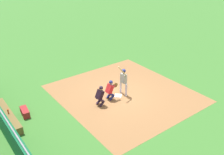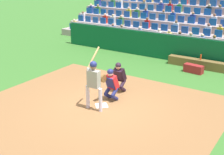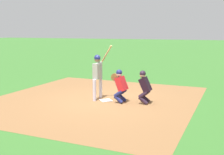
{
  "view_description": "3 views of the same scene",
  "coord_description": "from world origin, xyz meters",
  "px_view_note": "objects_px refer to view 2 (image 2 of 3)",
  "views": [
    {
      "loc": [
        11.03,
        -8.82,
        8.43
      ],
      "look_at": [
        -0.13,
        -0.39,
        1.39
      ],
      "focal_mm": 40.9,
      "sensor_mm": 36.0,
      "label": 1
    },
    {
      "loc": [
        -5.95,
        8.34,
        4.82
      ],
      "look_at": [
        0.1,
        -0.84,
        0.84
      ],
      "focal_mm": 49.22,
      "sensor_mm": 36.0,
      "label": 2
    },
    {
      "loc": [
        -9.89,
        -4.57,
        2.74
      ],
      "look_at": [
        0.49,
        -0.05,
        0.86
      ],
      "focal_mm": 45.26,
      "sensor_mm": 36.0,
      "label": 3
    }
  ],
  "objects_px": {
    "batter_at_plate": "(94,80)",
    "home_plate_umpire": "(119,76)",
    "dugout_bench": "(202,64)",
    "home_plate_marker": "(102,106)",
    "water_bottle_on_bench": "(201,57)",
    "catcher_crouching": "(111,83)",
    "equipment_duffel_bag": "(194,69)"
  },
  "relations": [
    {
      "from": "water_bottle_on_bench",
      "to": "batter_at_plate",
      "type": "bearing_deg",
      "value": 76.55
    },
    {
      "from": "equipment_duffel_bag",
      "to": "home_plate_marker",
      "type": "bearing_deg",
      "value": 81.12
    },
    {
      "from": "home_plate_marker",
      "to": "dugout_bench",
      "type": "bearing_deg",
      "value": -104.76
    },
    {
      "from": "dugout_bench",
      "to": "home_plate_marker",
      "type": "bearing_deg",
      "value": 75.24
    },
    {
      "from": "home_plate_marker",
      "to": "equipment_duffel_bag",
      "type": "bearing_deg",
      "value": -105.39
    },
    {
      "from": "home_plate_marker",
      "to": "dugout_bench",
      "type": "xyz_separation_m",
      "value": [
        -1.68,
        -6.38,
        0.2
      ]
    },
    {
      "from": "home_plate_marker",
      "to": "home_plate_umpire",
      "type": "height_order",
      "value": "home_plate_umpire"
    },
    {
      "from": "water_bottle_on_bench",
      "to": "equipment_duffel_bag",
      "type": "xyz_separation_m",
      "value": [
        0.04,
        0.86,
        -0.38
      ]
    },
    {
      "from": "home_plate_umpire",
      "to": "equipment_duffel_bag",
      "type": "distance_m",
      "value": 4.39
    },
    {
      "from": "home_plate_marker",
      "to": "dugout_bench",
      "type": "height_order",
      "value": "dugout_bench"
    },
    {
      "from": "home_plate_marker",
      "to": "equipment_duffel_bag",
      "type": "height_order",
      "value": "equipment_duffel_bag"
    },
    {
      "from": "batter_at_plate",
      "to": "home_plate_umpire",
      "type": "xyz_separation_m",
      "value": [
        0.14,
        -1.89,
        -0.43
      ]
    },
    {
      "from": "batter_at_plate",
      "to": "home_plate_umpire",
      "type": "bearing_deg",
      "value": -85.88
    },
    {
      "from": "home_plate_umpire",
      "to": "equipment_duffel_bag",
      "type": "xyz_separation_m",
      "value": [
        -1.71,
        -4.01,
        -0.5
      ]
    },
    {
      "from": "catcher_crouching",
      "to": "dugout_bench",
      "type": "height_order",
      "value": "catcher_crouching"
    },
    {
      "from": "batter_at_plate",
      "to": "dugout_bench",
      "type": "height_order",
      "value": "batter_at_plate"
    },
    {
      "from": "catcher_crouching",
      "to": "dugout_bench",
      "type": "bearing_deg",
      "value": -106.21
    },
    {
      "from": "home_plate_marker",
      "to": "batter_at_plate",
      "type": "bearing_deg",
      "value": 81.49
    },
    {
      "from": "batter_at_plate",
      "to": "dugout_bench",
      "type": "xyz_separation_m",
      "value": [
        -1.74,
        -6.76,
        -0.91
      ]
    },
    {
      "from": "home_plate_marker",
      "to": "water_bottle_on_bench",
      "type": "height_order",
      "value": "water_bottle_on_bench"
    },
    {
      "from": "home_plate_marker",
      "to": "catcher_crouching",
      "type": "distance_m",
      "value": 0.93
    },
    {
      "from": "home_plate_umpire",
      "to": "dugout_bench",
      "type": "relative_size",
      "value": 0.36
    },
    {
      "from": "catcher_crouching",
      "to": "equipment_duffel_bag",
      "type": "relative_size",
      "value": 1.41
    },
    {
      "from": "catcher_crouching",
      "to": "home_plate_umpire",
      "type": "height_order",
      "value": "catcher_crouching"
    },
    {
      "from": "batter_at_plate",
      "to": "equipment_duffel_bag",
      "type": "height_order",
      "value": "batter_at_plate"
    },
    {
      "from": "home_plate_umpire",
      "to": "equipment_duffel_bag",
      "type": "bearing_deg",
      "value": -113.15
    },
    {
      "from": "water_bottle_on_bench",
      "to": "home_plate_umpire",
      "type": "bearing_deg",
      "value": 70.2
    },
    {
      "from": "batter_at_plate",
      "to": "water_bottle_on_bench",
      "type": "bearing_deg",
      "value": -103.45
    },
    {
      "from": "batter_at_plate",
      "to": "home_plate_umpire",
      "type": "distance_m",
      "value": 1.95
    },
    {
      "from": "home_plate_marker",
      "to": "dugout_bench",
      "type": "relative_size",
      "value": 0.12
    },
    {
      "from": "dugout_bench",
      "to": "water_bottle_on_bench",
      "type": "xyz_separation_m",
      "value": [
        0.12,
        -0.01,
        0.35
      ]
    },
    {
      "from": "batter_at_plate",
      "to": "equipment_duffel_bag",
      "type": "xyz_separation_m",
      "value": [
        -1.58,
        -5.91,
        -0.94
      ]
    }
  ]
}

